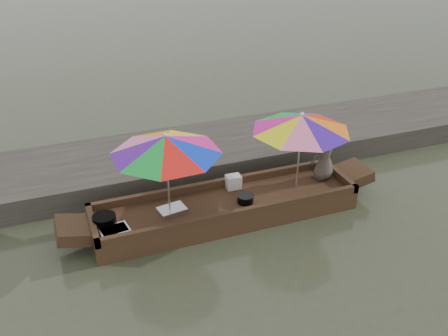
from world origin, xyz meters
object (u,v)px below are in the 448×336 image
object	(u,v)px
boat_hull	(226,209)
charcoal_grill	(245,199)
cooking_pot	(104,221)
supply_bag	(233,182)
umbrella_stern	(299,151)
tray_crayfish	(114,231)
vendor	(325,152)
tray_scallop	(172,210)
umbrella_bow	(168,175)

from	to	relation	value
boat_hull	charcoal_grill	distance (m)	0.43
boat_hull	cooking_pot	size ratio (longest dim) A/B	12.42
supply_bag	umbrella_stern	xyz separation A→B (m)	(1.14, -0.41, 0.65)
tray_crayfish	vendor	xyz separation A→B (m)	(4.18, 0.42, 0.53)
cooking_pot	boat_hull	bearing A→B (deg)	-0.03
cooking_pot	charcoal_grill	size ratio (longest dim) A/B	1.35
boat_hull	tray_crayfish	bearing A→B (deg)	-172.47
vendor	supply_bag	bearing A→B (deg)	-24.64
charcoal_grill	umbrella_stern	xyz separation A→B (m)	(1.12, 0.15, 0.71)
tray_crayfish	umbrella_stern	size ratio (longest dim) A/B	0.26
boat_hull	charcoal_grill	world-z (taller)	charcoal_grill
tray_scallop	tray_crayfish	bearing A→B (deg)	-163.27
supply_bag	vendor	xyz separation A→B (m)	(1.79, -0.27, 0.44)
tray_scallop	umbrella_bow	size ratio (longest dim) A/B	0.25
umbrella_stern	tray_crayfish	bearing A→B (deg)	-175.54
supply_bag	vendor	distance (m)	1.86
tray_crayfish	tray_scallop	bearing A→B (deg)	16.73
tray_crayfish	vendor	world-z (taller)	vendor
tray_crayfish	umbrella_bow	size ratio (longest dim) A/B	0.25
vendor	cooking_pot	bearing A→B (deg)	-14.07
vendor	umbrella_stern	distance (m)	0.70
cooking_pot	vendor	bearing A→B (deg)	1.85
boat_hull	charcoal_grill	bearing A→B (deg)	-24.55
cooking_pot	umbrella_bow	bearing A→B (deg)	-0.06
boat_hull	tray_scallop	bearing A→B (deg)	177.35
charcoal_grill	supply_bag	distance (m)	0.57
tray_crayfish	umbrella_stern	bearing A→B (deg)	4.46
supply_bag	vendor	world-z (taller)	vendor
charcoal_grill	umbrella_bow	bearing A→B (deg)	173.92
tray_scallop	vendor	bearing A→B (deg)	1.71
boat_hull	umbrella_stern	distance (m)	1.73
supply_bag	umbrella_bow	size ratio (longest dim) A/B	0.15
tray_scallop	umbrella_stern	distance (m)	2.57
tray_crayfish	charcoal_grill	bearing A→B (deg)	3.04
supply_bag	vendor	size ratio (longest dim) A/B	0.25
charcoal_grill	umbrella_bow	size ratio (longest dim) A/B	0.15
tray_scallop	vendor	distance (m)	3.16
tray_scallop	umbrella_stern	bearing A→B (deg)	-1.09
boat_hull	umbrella_stern	bearing A→B (deg)	0.00
boat_hull	umbrella_bow	bearing A→B (deg)	180.00
vendor	tray_scallop	bearing A→B (deg)	-14.21
cooking_pot	charcoal_grill	world-z (taller)	cooking_pot
boat_hull	vendor	xyz separation A→B (m)	(2.10, 0.14, 0.75)
cooking_pot	charcoal_grill	bearing A→B (deg)	-3.37
tray_scallop	charcoal_grill	world-z (taller)	charcoal_grill
charcoal_grill	cooking_pot	bearing A→B (deg)	176.63
tray_crayfish	boat_hull	bearing A→B (deg)	7.53
tray_scallop	umbrella_bow	world-z (taller)	umbrella_bow
tray_crayfish	charcoal_grill	size ratio (longest dim) A/B	1.65
boat_hull	vendor	size ratio (longest dim) A/B	4.29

